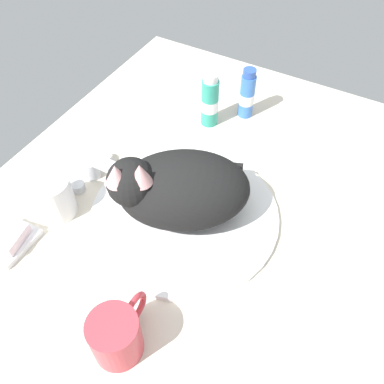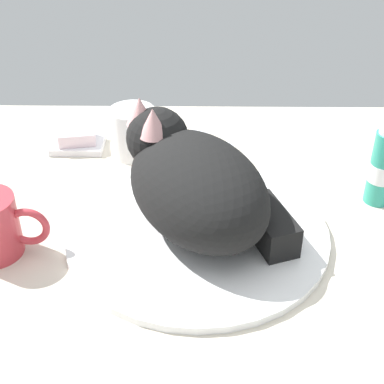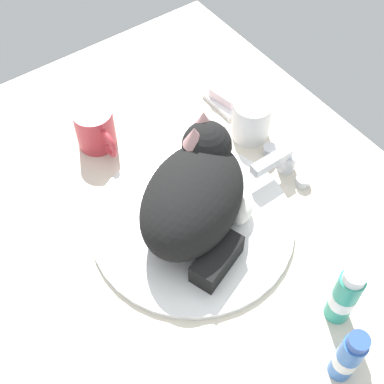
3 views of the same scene
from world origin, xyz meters
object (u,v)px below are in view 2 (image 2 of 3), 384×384
object	(u,v)px
rinse_cup	(132,132)
toothpaste_bottle	(383,166)
cat	(193,182)
soap_bar	(76,136)
faucet	(197,144)

from	to	relation	value
rinse_cup	toothpaste_bottle	xyz separation A→B (cm)	(38.30, -13.58, 1.99)
cat	rinse_cup	xyz separation A→B (cm)	(-10.53, 21.36, -3.95)
cat	soap_bar	bearing A→B (deg)	131.52
faucet	soap_bar	xyz separation A→B (cm)	(-21.11, 3.26, -0.39)
faucet	soap_bar	bearing A→B (deg)	171.23
cat	rinse_cup	bearing A→B (deg)	116.24
faucet	toothpaste_bottle	xyz separation A→B (cm)	(27.30, -12.27, 3.51)
cat	soap_bar	world-z (taller)	cat
rinse_cup	soap_bar	bearing A→B (deg)	169.11
soap_bar	toothpaste_bottle	world-z (taller)	toothpaste_bottle
faucet	soap_bar	distance (cm)	21.36
soap_bar	toothpaste_bottle	distance (cm)	50.98
toothpaste_bottle	cat	bearing A→B (deg)	-164.34
faucet	soap_bar	size ratio (longest dim) A/B	1.94
rinse_cup	toothpaste_bottle	bearing A→B (deg)	-19.52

